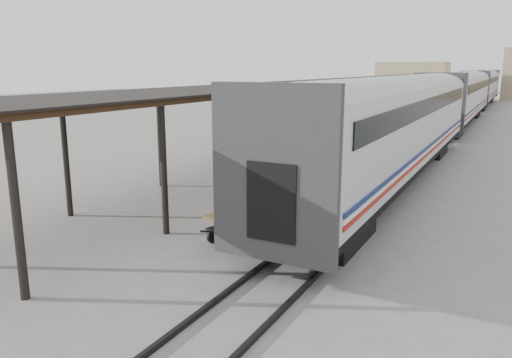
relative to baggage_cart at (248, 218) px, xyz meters
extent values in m
plane|color=slate|center=(-1.12, 1.29, -0.65)|extent=(160.00, 160.00, 0.00)
cube|color=silver|center=(2.08, 9.29, 1.95)|extent=(3.00, 24.00, 2.90)
cube|color=#28282B|center=(2.08, -2.61, 1.95)|extent=(3.04, 0.22, 3.50)
cube|color=black|center=(0.56, 9.29, 2.85)|extent=(0.04, 22.08, 0.65)
cube|color=black|center=(2.08, 9.29, 0.25)|extent=(2.55, 23.04, 0.50)
cube|color=silver|center=(2.08, 35.29, 1.95)|extent=(3.00, 24.00, 2.90)
cube|color=#28282B|center=(2.08, 23.39, 1.95)|extent=(3.04, 0.22, 3.50)
cube|color=black|center=(0.56, 35.29, 2.85)|extent=(0.04, 22.08, 0.65)
cube|color=black|center=(2.08, 35.29, 0.25)|extent=(2.55, 23.04, 0.50)
cube|color=silver|center=(2.08, 61.29, 1.95)|extent=(3.00, 24.00, 2.90)
cube|color=#28282B|center=(2.08, 49.39, 1.95)|extent=(3.04, 0.22, 3.50)
cube|color=black|center=(0.56, 61.29, 2.85)|extent=(0.04, 22.08, 0.65)
cube|color=black|center=(2.08, 61.29, 0.25)|extent=(2.55, 23.04, 0.50)
cube|color=black|center=(0.83, 0.79, 1.50)|extent=(0.50, 1.70, 2.00)
imported|color=silver|center=(0.83, 0.79, 1.36)|extent=(0.72, 0.89, 1.72)
cube|color=olive|center=(0.43, 0.64, 0.75)|extent=(0.57, 0.25, 0.42)
cube|color=#422B19|center=(-4.52, 25.29, 3.35)|extent=(4.60, 64.00, 0.18)
cube|color=black|center=(-4.52, 25.29, 3.47)|extent=(4.90, 64.30, 0.06)
cylinder|color=black|center=(-6.57, 25.29, 1.35)|extent=(0.20, 0.20, 4.00)
cylinder|color=black|center=(-6.57, 56.29, 1.35)|extent=(0.20, 0.20, 4.00)
cylinder|color=black|center=(-2.47, -5.71, 1.35)|extent=(0.20, 0.20, 4.00)
cylinder|color=black|center=(-2.47, 25.29, 1.35)|extent=(0.20, 0.20, 4.00)
cylinder|color=black|center=(-2.47, 56.29, 1.35)|extent=(0.20, 0.20, 4.00)
cube|color=black|center=(1.36, 35.29, -0.59)|extent=(0.10, 150.00, 0.12)
cube|color=black|center=(2.80, 35.29, -0.59)|extent=(0.10, 150.00, 0.12)
cube|color=tan|center=(-11.12, 83.29, 2.35)|extent=(12.00, 8.00, 6.00)
cube|color=brown|center=(0.00, 0.00, 0.15)|extent=(1.92, 2.67, 0.12)
cube|color=black|center=(0.00, 0.00, -0.20)|extent=(1.80, 2.54, 0.06)
cylinder|color=black|center=(-0.77, -0.75, -0.45)|extent=(0.20, 0.41, 0.40)
cylinder|color=black|center=(0.19, -1.06, -0.45)|extent=(0.20, 0.41, 0.40)
cylinder|color=black|center=(-0.19, 1.06, -0.45)|extent=(0.20, 0.41, 0.40)
cylinder|color=black|center=(0.77, 0.75, -0.45)|extent=(0.20, 0.41, 0.40)
cube|color=#3E3E40|center=(-0.08, 0.59, 0.33)|extent=(0.78, 0.58, 0.25)
cube|color=olive|center=(0.54, 0.58, 0.31)|extent=(0.68, 0.64, 0.20)
cube|color=black|center=(-0.26, 0.13, 0.32)|extent=(0.64, 0.52, 0.22)
cube|color=#3E4428|center=(0.26, 0.07, 0.30)|extent=(0.55, 0.45, 0.17)
cube|color=#4E2D1F|center=(-0.02, 0.57, 0.54)|extent=(0.68, 0.59, 0.21)
cube|color=olive|center=(-0.20, 0.19, 0.56)|extent=(0.61, 0.48, 0.22)
cube|color=#3E3E40|center=(-0.03, 0.50, 0.71)|extent=(0.50, 0.39, 0.16)
cube|color=black|center=(0.24, 0.05, 0.46)|extent=(0.48, 0.45, 0.14)
cube|color=maroon|center=(-4.18, 19.07, -0.16)|extent=(0.97, 1.43, 0.80)
cube|color=maroon|center=(-4.13, 19.42, 0.37)|extent=(0.82, 0.63, 0.31)
cylinder|color=black|center=(-4.60, 18.64, -0.49)|extent=(0.15, 0.33, 0.32)
cylinder|color=black|center=(-3.89, 18.54, -0.49)|extent=(0.15, 0.33, 0.32)
cylinder|color=black|center=(-4.46, 19.60, -0.49)|extent=(0.15, 0.33, 0.32)
cylinder|color=black|center=(-3.76, 19.51, -0.49)|extent=(0.15, 0.33, 0.32)
imported|color=navy|center=(0.08, -0.65, 1.17)|extent=(0.52, 0.74, 1.92)
imported|color=black|center=(-3.21, 19.68, 0.21)|extent=(1.09, 0.69, 1.73)
camera|label=1|loc=(6.73, -12.33, 4.32)|focal=35.00mm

